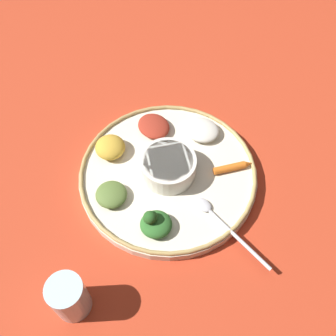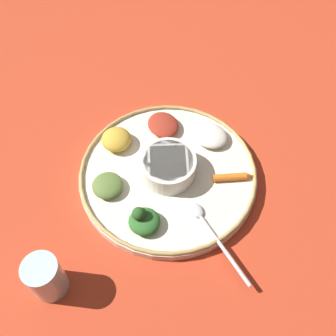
# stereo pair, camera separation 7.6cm
# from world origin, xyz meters

# --- Properties ---
(ground_plane) EXTENTS (2.40, 2.40, 0.00)m
(ground_plane) POSITION_xyz_m (0.00, 0.00, 0.00)
(ground_plane) COLOR #B7381E
(platter) EXTENTS (0.35, 0.35, 0.02)m
(platter) POSITION_xyz_m (0.00, 0.00, 0.01)
(platter) COLOR beige
(platter) RESTS_ON ground_plane
(platter_rim) EXTENTS (0.35, 0.35, 0.01)m
(platter_rim) POSITION_xyz_m (0.00, 0.00, 0.02)
(platter_rim) COLOR tan
(platter_rim) RESTS_ON platter
(center_bowl) EXTENTS (0.11, 0.11, 0.04)m
(center_bowl) POSITION_xyz_m (0.00, 0.00, 0.04)
(center_bowl) COLOR silver
(center_bowl) RESTS_ON platter
(spoon) EXTENTS (0.15, 0.12, 0.01)m
(spoon) POSITION_xyz_m (0.11, -0.09, 0.02)
(spoon) COLOR silver
(spoon) RESTS_ON platter
(greens_pile) EXTENTS (0.07, 0.07, 0.05)m
(greens_pile) POSITION_xyz_m (-0.00, -0.12, 0.04)
(greens_pile) COLOR #2D6628
(greens_pile) RESTS_ON platter
(carrot_near_spoon) EXTENTS (0.08, 0.05, 0.01)m
(carrot_near_spoon) POSITION_xyz_m (0.12, 0.03, 0.03)
(carrot_near_spoon) COLOR orange
(carrot_near_spoon) RESTS_ON platter
(mound_collards) EXTENTS (0.08, 0.08, 0.02)m
(mound_collards) POSITION_xyz_m (-0.09, -0.07, 0.03)
(mound_collards) COLOR #567033
(mound_collards) RESTS_ON platter
(mound_rice_white) EXTENTS (0.08, 0.08, 0.02)m
(mound_rice_white) POSITION_xyz_m (0.05, 0.11, 0.03)
(mound_rice_white) COLOR silver
(mound_rice_white) RESTS_ON platter
(mound_lentil_yellow) EXTENTS (0.08, 0.08, 0.03)m
(mound_lentil_yellow) POSITION_xyz_m (-0.12, 0.03, 0.04)
(mound_lentil_yellow) COLOR gold
(mound_lentil_yellow) RESTS_ON platter
(mound_beet) EXTENTS (0.09, 0.09, 0.02)m
(mound_beet) POSITION_xyz_m (-0.05, 0.10, 0.03)
(mound_beet) COLOR maroon
(mound_beet) RESTS_ON platter
(drinking_glass) EXTENTS (0.06, 0.06, 0.09)m
(drinking_glass) POSITION_xyz_m (-0.11, -0.27, 0.04)
(drinking_glass) COLOR silver
(drinking_glass) RESTS_ON ground_plane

